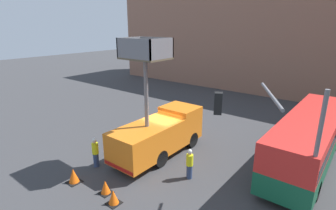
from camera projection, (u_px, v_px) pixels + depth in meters
The scene contains 10 objects.
ground_plane at pixel (164, 148), 17.96m from camera, with size 120.00×120.00×0.00m, color #38383A.
building_backdrop_far at pixel (277, 40), 33.23m from camera, with size 44.00×10.00×12.54m.
utility_truck at pixel (159, 131), 16.67m from camera, with size 2.48×6.79×7.46m.
city_bus at pixel (310, 136), 15.45m from camera, with size 2.58×11.08×3.10m.
traffic_light_pole at pixel (279, 132), 10.44m from camera, with size 3.78×3.54×5.85m.
road_worker_near_truck at pixel (95, 152), 15.42m from camera, with size 0.38×0.38×1.85m.
road_worker_directing at pixel (190, 164), 14.25m from camera, with size 0.38×0.38×1.75m.
traffic_cone_near_truck at pixel (105, 187), 13.11m from camera, with size 0.62×0.62×0.71m.
traffic_cone_mid_road at pixel (74, 176), 14.00m from camera, with size 0.70×0.70×0.80m.
traffic_cone_far_side at pixel (113, 197), 12.33m from camera, with size 0.63×0.63×0.72m.
Camera 1 is at (10.32, -12.60, 8.14)m, focal length 28.00 mm.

